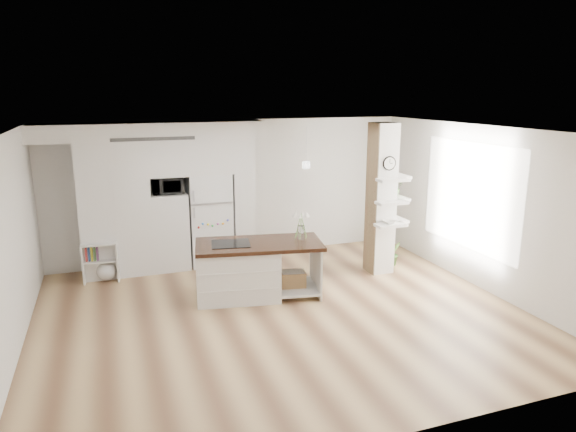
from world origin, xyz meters
The scene contains 14 objects.
floor centered at (0.00, 0.00, 0.00)m, with size 7.00×6.00×0.01m, color tan.
room centered at (0.00, 0.00, 1.86)m, with size 7.04×6.04×2.72m.
cabinet_wall centered at (-1.45, 2.67, 1.51)m, with size 4.00×0.71×2.70m.
refrigerator centered at (-0.53, 2.68, 0.88)m, with size 0.78×0.69×1.75m.
column centered at (2.38, 1.13, 1.35)m, with size 0.69×0.90×2.70m.
window centered at (3.48, 0.30, 1.50)m, with size 2.40×2.40×0.00m, color white.
pendant_light centered at (1.70, 0.15, 2.12)m, with size 0.12×0.12×0.10m, color white.
kitchen_island centered at (-0.33, 0.84, 0.47)m, with size 2.12×1.28×1.46m.
bookshelf centered at (-2.48, 2.36, 0.31)m, with size 0.62×0.39×0.70m.
floor_plant_a centered at (2.73, 1.39, 0.23)m, with size 0.25×0.20×0.46m, color #4A8133.
floor_plant_b centered at (3.00, 2.25, 0.23)m, with size 0.26×0.26×0.47m, color #4A8133.
microwave centered at (-1.27, 2.62, 1.57)m, with size 0.54×0.37×0.30m, color #2D2D2D.
shelf_plant centered at (2.63, 1.30, 1.52)m, with size 0.27×0.23×0.30m, color #4A8133.
decor_bowl centered at (2.30, 0.90, 1.00)m, with size 0.22×0.22×0.05m, color white.
Camera 1 is at (-2.28, -6.68, 3.23)m, focal length 32.00 mm.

